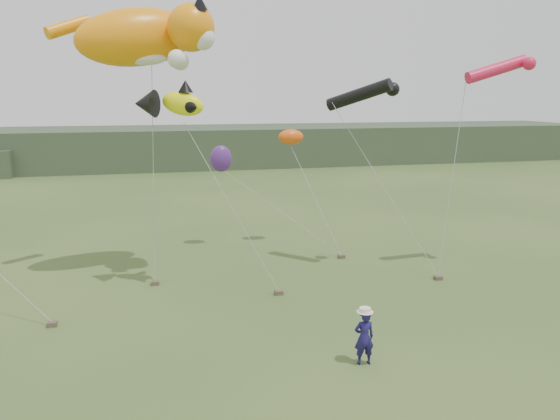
# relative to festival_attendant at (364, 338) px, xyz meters

# --- Properties ---
(ground) EXTENTS (120.00, 120.00, 0.00)m
(ground) POSITION_rel_festival_attendant_xyz_m (-0.09, 1.73, -0.78)
(ground) COLOR #385123
(ground) RESTS_ON ground
(headland) EXTENTS (90.00, 13.00, 4.00)m
(headland) POSITION_rel_festival_attendant_xyz_m (-3.20, 46.42, 1.14)
(headland) COLOR #2D3D28
(headland) RESTS_ON ground
(festival_attendant) EXTENTS (0.58, 0.39, 1.57)m
(festival_attendant) POSITION_rel_festival_attendant_xyz_m (0.00, 0.00, 0.00)
(festival_attendant) COLOR #1A1550
(festival_attendant) RESTS_ON ground
(sandbag_anchors) EXTENTS (14.83, 5.22, 0.16)m
(sandbag_anchors) POSITION_rel_festival_attendant_xyz_m (-1.37, 6.84, -0.70)
(sandbag_anchors) COLOR brown
(sandbag_anchors) RESTS_ON ground
(cat_kite) EXTENTS (6.41, 3.65, 2.88)m
(cat_kite) POSITION_rel_festival_attendant_xyz_m (-5.30, 9.42, 8.80)
(cat_kite) COLOR orange
(cat_kite) RESTS_ON ground
(fish_kite) EXTENTS (2.84, 1.84, 1.41)m
(fish_kite) POSITION_rel_festival_attendant_xyz_m (-4.72, 7.54, 6.29)
(fish_kite) COLOR #FDFF0C
(fish_kite) RESTS_ON ground
(tube_kites) EXTENTS (7.99, 3.37, 2.30)m
(tube_kites) POSITION_rel_festival_attendant_xyz_m (5.64, 7.79, 7.07)
(tube_kites) COLOR black
(tube_kites) RESTS_ON ground
(misc_kites) EXTENTS (4.56, 0.94, 2.00)m
(misc_kites) POSITION_rel_festival_attendant_xyz_m (-0.71, 12.96, 4.00)
(misc_kites) COLOR #F65811
(misc_kites) RESTS_ON ground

